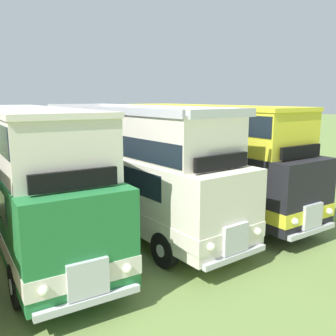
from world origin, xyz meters
TOP-DOWN VIEW (x-y plane):
  - bus_fourth_in_row at (1.81, 0.32)m, footprint 3.09×11.14m
  - bus_fifth_in_row at (5.42, 0.08)m, footprint 2.95×10.94m
  - bus_sixth_in_row at (9.04, -0.11)m, footprint 2.65×10.51m

SIDE VIEW (x-z plane):
  - bus_fifth_in_row at x=5.42m, z-range 0.10..4.62m
  - bus_sixth_in_row at x=9.04m, z-range 0.23..4.72m
  - bus_fourth_in_row at x=1.81m, z-range 0.23..4.72m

